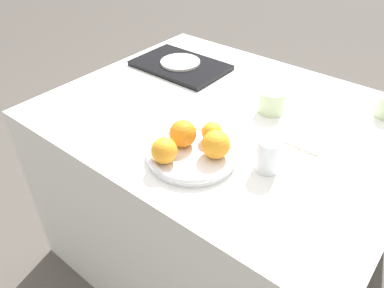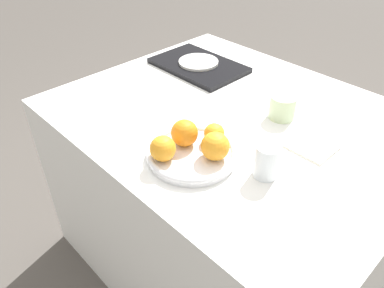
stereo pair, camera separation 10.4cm
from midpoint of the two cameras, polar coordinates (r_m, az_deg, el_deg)
ground_plane at (r=1.79m, az=2.15°, el=-15.90°), size 12.00×12.00×0.00m
table at (r=1.51m, az=2.47°, el=-7.23°), size 1.20×0.96×0.75m
fruit_platter at (r=1.06m, az=-2.80°, el=-1.61°), size 0.26×0.26×0.03m
orange_0 at (r=1.02m, az=0.77°, el=-0.17°), size 0.08×0.08×0.08m
orange_1 at (r=1.07m, az=-4.21°, el=1.50°), size 0.08×0.08×0.08m
orange_2 at (r=1.02m, az=-7.21°, el=-1.12°), size 0.07×0.07×0.07m
orange_3 at (r=1.09m, az=0.31°, el=1.75°), size 0.06×0.06×0.06m
water_glass at (r=1.02m, az=8.66°, el=-1.80°), size 0.07×0.07×0.10m
serving_tray at (r=1.59m, az=-3.71°, el=11.81°), size 0.38×0.25×0.02m
side_plate at (r=1.58m, az=-3.73°, el=12.30°), size 0.16×0.16×0.01m
cup_1 at (r=1.28m, az=9.77°, el=6.30°), size 0.09×0.09×0.08m
napkin at (r=1.18m, az=14.35°, el=0.90°), size 0.13×0.12×0.01m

